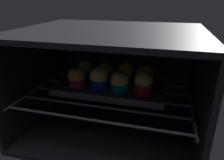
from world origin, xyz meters
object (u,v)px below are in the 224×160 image
(muffin_row0_col3, at_px, (144,83))
(muffin_row1_col0, at_px, (85,70))
(muffin_row1_col1, at_px, (105,72))
(muffin_row0_col1, at_px, (99,78))
(muffin_row0_col0, at_px, (77,77))
(muffin_row0_col2, at_px, (120,82))
(muffin_row1_col3, at_px, (145,75))
(muffin_row1_col2, at_px, (126,73))
(baking_tray, at_px, (112,87))

(muffin_row0_col3, height_order, muffin_row1_col0, muffin_row1_col0)
(muffin_row1_col1, bearing_deg, muffin_row0_col1, -91.31)
(muffin_row1_col1, bearing_deg, muffin_row0_col0, -138.02)
(muffin_row0_col0, distance_m, muffin_row0_col1, 0.08)
(muffin_row0_col2, xyz_separation_m, muffin_row1_col3, (0.07, 0.08, 0.00))
(muffin_row0_col0, xyz_separation_m, muffin_row0_col3, (0.24, 0.00, 0.00))
(muffin_row0_col1, height_order, muffin_row0_col3, muffin_row0_col1)
(muffin_row0_col0, relative_size, muffin_row1_col2, 0.87)
(muffin_row0_col2, bearing_deg, muffin_row1_col1, 134.34)
(muffin_row0_col3, bearing_deg, muffin_row1_col3, 93.38)
(muffin_row1_col1, relative_size, muffin_row1_col2, 0.95)
(muffin_row0_col3, height_order, muffin_row1_col2, muffin_row1_col2)
(muffin_row0_col0, distance_m, muffin_row1_col2, 0.18)
(muffin_row1_col0, height_order, muffin_row1_col3, muffin_row1_col0)
(baking_tray, height_order, muffin_row1_col2, muffin_row1_col2)
(baking_tray, distance_m, muffin_row1_col3, 0.13)
(baking_tray, relative_size, muffin_row0_col3, 4.96)
(baking_tray, height_order, muffin_row1_col3, muffin_row1_col3)
(baking_tray, bearing_deg, muffin_row0_col0, -161.61)
(muffin_row0_col0, bearing_deg, muffin_row0_col1, 2.74)
(muffin_row1_col3, bearing_deg, muffin_row1_col2, 179.01)
(baking_tray, bearing_deg, muffin_row1_col2, 45.31)
(muffin_row0_col2, distance_m, muffin_row1_col1, 0.10)
(muffin_row0_col3, relative_size, muffin_row1_col1, 0.96)
(muffin_row0_col1, bearing_deg, muffin_row0_col0, -177.26)
(baking_tray, bearing_deg, muffin_row0_col1, -136.20)
(muffin_row1_col0, bearing_deg, muffin_row1_col1, -4.17)
(muffin_row0_col1, height_order, muffin_row1_col3, muffin_row0_col1)
(muffin_row0_col0, relative_size, muffin_row0_col3, 0.95)
(muffin_row0_col3, xyz_separation_m, muffin_row1_col1, (-0.15, 0.07, -0.00))
(baking_tray, height_order, muffin_row0_col3, muffin_row0_col3)
(muffin_row0_col1, relative_size, muffin_row1_col2, 0.94)
(muffin_row0_col1, xyz_separation_m, muffin_row1_col2, (0.08, 0.08, -0.00))
(muffin_row0_col0, height_order, muffin_row1_col2, muffin_row1_col2)
(muffin_row0_col2, distance_m, muffin_row1_col2, 0.08)
(muffin_row0_col1, relative_size, muffin_row0_col2, 1.09)
(muffin_row0_col0, distance_m, muffin_row0_col3, 0.24)
(muffin_row0_col2, height_order, muffin_row0_col3, muffin_row0_col3)
(muffin_row0_col2, relative_size, muffin_row1_col3, 0.97)
(muffin_row0_col3, relative_size, muffin_row1_col0, 0.98)
(muffin_row0_col2, bearing_deg, baking_tray, 133.73)
(baking_tray, relative_size, muffin_row1_col0, 4.87)
(baking_tray, bearing_deg, muffin_row1_col1, 134.99)
(muffin_row0_col1, xyz_separation_m, muffin_row1_col0, (-0.08, 0.08, -0.00))
(muffin_row1_col0, xyz_separation_m, muffin_row1_col1, (0.08, -0.01, -0.00))
(muffin_row1_col3, bearing_deg, muffin_row1_col0, 179.78)
(muffin_row0_col1, bearing_deg, baking_tray, 43.80)
(baking_tray, xyz_separation_m, muffin_row1_col1, (-0.04, 0.04, 0.04))
(muffin_row0_col0, xyz_separation_m, muffin_row1_col3, (0.23, 0.08, 0.00))
(muffin_row0_col2, bearing_deg, muffin_row0_col1, 177.05)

